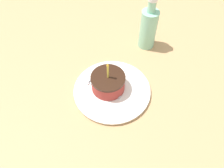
{
  "coord_description": "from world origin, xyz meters",
  "views": [
    {
      "loc": [
        -0.37,
        -0.17,
        0.59
      ],
      "look_at": [
        0.01,
        -0.02,
        0.04
      ],
      "focal_mm": 35.0,
      "sensor_mm": 36.0,
      "label": 1
    }
  ],
  "objects_px": {
    "cake_slice": "(108,82)",
    "fork": "(96,86)",
    "bottle": "(148,28)",
    "plate": "(112,90)"
  },
  "relations": [
    {
      "from": "cake_slice",
      "to": "bottle",
      "type": "height_order",
      "value": "bottle"
    },
    {
      "from": "fork",
      "to": "cake_slice",
      "type": "bearing_deg",
      "value": -76.06
    },
    {
      "from": "cake_slice",
      "to": "bottle",
      "type": "bearing_deg",
      "value": -11.77
    },
    {
      "from": "fork",
      "to": "bottle",
      "type": "distance_m",
      "value": 0.29
    },
    {
      "from": "cake_slice",
      "to": "bottle",
      "type": "distance_m",
      "value": 0.26
    },
    {
      "from": "cake_slice",
      "to": "bottle",
      "type": "xyz_separation_m",
      "value": [
        0.25,
        -0.05,
        0.04
      ]
    },
    {
      "from": "cake_slice",
      "to": "fork",
      "type": "xyz_separation_m",
      "value": [
        -0.01,
        0.04,
        -0.02
      ]
    },
    {
      "from": "bottle",
      "to": "cake_slice",
      "type": "bearing_deg",
      "value": 168.23
    },
    {
      "from": "cake_slice",
      "to": "fork",
      "type": "height_order",
      "value": "cake_slice"
    },
    {
      "from": "plate",
      "to": "bottle",
      "type": "bearing_deg",
      "value": -8.73
    }
  ]
}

